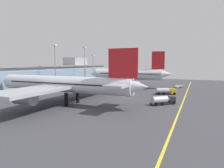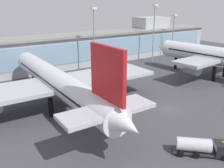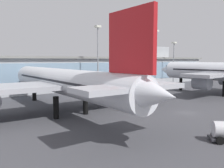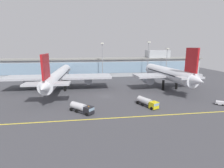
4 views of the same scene
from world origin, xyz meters
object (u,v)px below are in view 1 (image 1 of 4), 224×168
at_px(airliner_near_right, 128,74).
at_px(service_truck_far, 164,100).
at_px(airliner_near_left, 63,84).
at_px(apron_light_mast_west, 93,64).
at_px(apron_light_mast_east, 85,60).
at_px(baggage_tug_near, 179,86).
at_px(fuel_tanker_truck, 166,91).
at_px(apron_light_mast_centre, 55,61).

xyz_separation_m(airliner_near_right, service_truck_far, (-41.34, -26.54, -5.92)).
bearing_deg(airliner_near_left, apron_light_mast_west, -68.49).
relative_size(apron_light_mast_west, apron_light_mast_east, 0.82).
height_order(airliner_near_left, airliner_near_right, airliner_near_right).
relative_size(airliner_near_left, apron_light_mast_west, 3.05).
bearing_deg(airliner_near_left, baggage_tug_near, -116.42).
bearing_deg(fuel_tanker_truck, service_truck_far, -108.87).
bearing_deg(service_truck_far, airliner_near_left, 154.58).
bearing_deg(airliner_near_right, apron_light_mast_east, -5.10).
distance_m(baggage_tug_near, apron_light_mast_east, 58.71).
relative_size(fuel_tanker_truck, apron_light_mast_west, 0.47).
distance_m(airliner_near_right, baggage_tug_near, 29.36).
bearing_deg(airliner_near_left, apron_light_mast_east, -65.09).
bearing_deg(airliner_near_left, fuel_tanker_truck, -129.27).
xyz_separation_m(baggage_tug_near, service_truck_far, (-50.29, 0.63, 0.72)).
xyz_separation_m(airliner_near_right, fuel_tanker_truck, (-18.67, -24.23, -5.92)).
bearing_deg(apron_light_mast_east, fuel_tanker_truck, -109.45).
bearing_deg(service_truck_far, apron_light_mast_west, 89.67).
bearing_deg(fuel_tanker_truck, airliner_near_left, -155.03).
relative_size(baggage_tug_near, apron_light_mast_west, 0.27).
bearing_deg(apron_light_mast_centre, apron_light_mast_west, 3.76).
bearing_deg(baggage_tug_near, apron_light_mast_west, -57.94).
bearing_deg(fuel_tanker_truck, apron_light_mast_centre, 167.73).
xyz_separation_m(airliner_near_left, fuel_tanker_truck, (34.76, -29.52, -5.12)).
distance_m(service_truck_far, apron_light_mast_east, 70.67).
bearing_deg(service_truck_far, airliner_near_right, 76.46).
distance_m(baggage_tug_near, apron_light_mast_west, 59.04).
relative_size(airliner_near_left, apron_light_mast_centre, 2.61).
xyz_separation_m(apron_light_mast_west, apron_light_mast_centre, (-43.84, -2.88, 1.89)).
bearing_deg(apron_light_mast_east, apron_light_mast_centre, -177.17).
height_order(service_truck_far, apron_light_mast_west, apron_light_mast_west).
distance_m(airliner_near_left, apron_light_mast_west, 72.04).
bearing_deg(apron_light_mast_west, service_truck_far, -134.10).
height_order(baggage_tug_near, apron_light_mast_east, apron_light_mast_east).
height_order(airliner_near_left, apron_light_mast_centre, apron_light_mast_centre).
distance_m(airliner_near_left, fuel_tanker_truck, 45.89).
bearing_deg(apron_light_mast_east, airliner_near_right, -90.21).
height_order(fuel_tanker_truck, baggage_tug_near, fuel_tanker_truck).
bearing_deg(service_truck_far, apron_light_mast_east, 97.01).
xyz_separation_m(fuel_tanker_truck, apron_light_mast_centre, (-11.38, 51.70, 13.58)).
distance_m(fuel_tanker_truck, apron_light_mast_centre, 54.65).
xyz_separation_m(apron_light_mast_west, apron_light_mast_east, (-13.68, -1.39, 2.37)).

